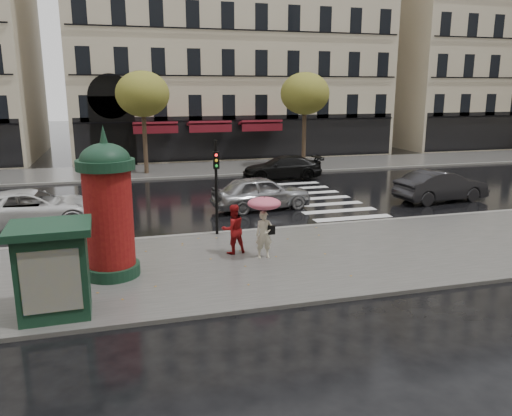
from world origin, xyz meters
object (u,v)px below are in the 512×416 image
object	(u,v)px
woman_umbrella	(264,217)
traffic_light	(216,178)
man_burgundy	(109,219)
car_silver	(261,192)
car_black	(282,168)
car_white	(32,209)
morris_column	(108,206)
car_darkgrey	(441,186)
newsstand	(53,269)
woman_red	(233,229)

from	to	relation	value
woman_umbrella	traffic_light	distance (m)	3.28
man_burgundy	traffic_light	bearing A→B (deg)	177.31
car_silver	car_black	xyz separation A→B (m)	(3.50, 7.40, -0.08)
car_white	car_black	world-z (taller)	car_white
morris_column	car_white	world-z (taller)	morris_column
traffic_light	car_white	size ratio (longest dim) A/B	0.65
car_darkgrey	newsstand	bearing A→B (deg)	112.02
car_black	car_silver	bearing A→B (deg)	-20.14
woman_red	man_burgundy	bearing A→B (deg)	-37.70
man_burgundy	car_darkgrey	xyz separation A→B (m)	(15.94, 3.54, -0.30)
woman_umbrella	car_white	world-z (taller)	woman_umbrella
man_burgundy	car_white	size ratio (longest dim) A/B	0.35
man_burgundy	car_white	world-z (taller)	man_burgundy
traffic_light	car_darkgrey	size ratio (longest dim) A/B	0.76
man_burgundy	car_silver	size ratio (longest dim) A/B	0.41
woman_umbrella	morris_column	bearing A→B (deg)	-176.17
woman_umbrella	traffic_light	world-z (taller)	traffic_light
morris_column	woman_umbrella	bearing A→B (deg)	3.83
man_burgundy	car_black	xyz separation A→B (m)	(10.27, 11.72, -0.36)
woman_red	car_silver	distance (m)	6.91
car_darkgrey	woman_red	bearing A→B (deg)	109.34
car_white	car_silver	bearing A→B (deg)	-89.05
woman_umbrella	car_silver	size ratio (longest dim) A/B	0.45
man_burgundy	car_black	bearing A→B (deg)	-138.79
newsstand	car_silver	xyz separation A→B (m)	(8.02, 9.72, -0.50)
man_burgundy	car_darkgrey	size ratio (longest dim) A/B	0.40
woman_red	traffic_light	world-z (taller)	traffic_light
man_burgundy	traffic_light	world-z (taller)	traffic_light
traffic_light	car_darkgrey	bearing A→B (deg)	14.91
man_burgundy	car_black	size ratio (longest dim) A/B	0.39
car_black	traffic_light	bearing A→B (deg)	-24.12
traffic_light	car_black	bearing A→B (deg)	60.72
man_burgundy	traffic_light	xyz separation A→B (m)	(3.89, 0.33, 1.21)
woman_red	traffic_light	bearing A→B (deg)	-98.85
morris_column	car_silver	bearing A→B (deg)	47.63
man_burgundy	morris_column	xyz separation A→B (m)	(0.07, -3.03, 1.16)
car_darkgrey	car_black	xyz separation A→B (m)	(-5.66, 8.18, -0.06)
car_silver	morris_column	bearing A→B (deg)	130.46
car_white	woman_red	bearing A→B (deg)	-131.48
morris_column	newsstand	xyz separation A→B (m)	(-1.31, -2.37, -0.94)
morris_column	car_black	bearing A→B (deg)	55.33
newsstand	morris_column	bearing A→B (deg)	61.06
traffic_light	car_black	size ratio (longest dim) A/B	0.72
man_burgundy	car_black	distance (m)	15.59
car_darkgrey	car_white	xyz separation A→B (m)	(-19.00, 0.28, -0.01)
morris_column	woman_red	bearing A→B (deg)	14.89
newsstand	woman_umbrella	bearing A→B (deg)	23.85
newsstand	car_white	size ratio (longest dim) A/B	0.41
woman_umbrella	car_silver	xyz separation A→B (m)	(1.93, 7.03, -0.70)
car_white	man_burgundy	bearing A→B (deg)	-143.24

